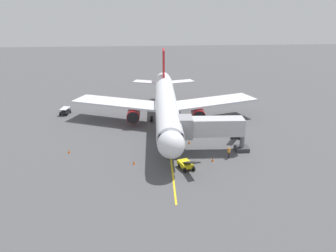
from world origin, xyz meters
name	(u,v)px	position (x,y,z in m)	size (l,w,h in m)	color
ground_plane	(157,125)	(0.00, 0.00, 0.00)	(220.00, 220.00, 0.00)	#4C4C4F
apron_lead_in_line	(169,139)	(-1.65, 7.16, 0.01)	(0.24, 40.00, 0.01)	yellow
airplane	(166,105)	(-1.66, 0.88, 4.00)	(34.79, 40.30, 11.50)	silver
jet_bridge	(205,127)	(-6.63, 12.34, 3.76)	(11.45, 3.30, 5.40)	#B7B7BC
ground_crew_marshaller	(229,152)	(-9.67, 15.16, 0.89)	(0.39, 0.47, 1.71)	#23232D
belt_loader_near_nose	(237,133)	(-12.97, 7.01, 0.71)	(3.02, 4.66, 2.32)	white
baggage_cart_portside	(65,111)	(17.63, -7.69, 0.66)	(1.95, 2.81, 1.27)	black
belt_loader_starboard_side	(186,164)	(-3.16, 18.23, 0.71)	(2.67, 4.71, 2.32)	yellow
safety_cone_nose_left	(213,160)	(-7.16, 16.07, 0.28)	(0.32, 0.32, 0.55)	#F2590F
safety_cone_nose_right	(69,151)	(13.55, 11.65, 0.28)	(0.32, 0.32, 0.55)	#F2590F
safety_cone_wing_port	(189,142)	(-4.70, 9.33, 0.28)	(0.32, 0.32, 0.55)	#F2590F
safety_cone_wing_starboard	(134,163)	(3.88, 16.23, 0.28)	(0.32, 0.32, 0.55)	#F2590F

